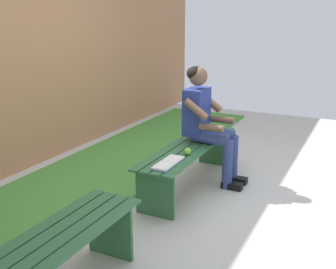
{
  "coord_description": "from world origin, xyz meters",
  "views": [
    {
      "loc": [
        3.84,
        1.65,
        1.79
      ],
      "look_at": [
        0.81,
        0.15,
        0.81
      ],
      "focal_mm": 44.52,
      "sensor_mm": 36.0,
      "label": 1
    }
  ],
  "objects": [
    {
      "name": "person_seated",
      "position": [
        -0.23,
        0.1,
        0.7
      ],
      "size": [
        0.5,
        0.69,
        1.27
      ],
      "color": "navy",
      "rests_on": "ground"
    },
    {
      "name": "book_open",
      "position": [
        0.61,
        0.05,
        0.47
      ],
      "size": [
        0.41,
        0.16,
        0.02
      ],
      "rotation": [
        0.0,
        0.0,
        0.01
      ],
      "color": "white",
      "rests_on": "bench_near"
    },
    {
      "name": "bench_near",
      "position": [
        0.0,
        0.0,
        0.35
      ],
      "size": [
        1.79,
        0.44,
        0.46
      ],
      "rotation": [
        0.0,
        0.0,
        0.01
      ],
      "color": "#2D6038",
      "rests_on": "ground"
    },
    {
      "name": "apple",
      "position": [
        0.29,
        0.1,
        0.5
      ],
      "size": [
        0.07,
        0.07,
        0.07
      ],
      "primitive_type": "sphere",
      "color": "#72B738",
      "rests_on": "bench_near"
    },
    {
      "name": "ground_plane",
      "position": [
        1.16,
        1.0,
        -0.02
      ],
      "size": [
        10.0,
        7.0,
        0.04
      ],
      "primitive_type": "cube",
      "color": "beige"
    },
    {
      "name": "grass_strip",
      "position": [
        1.16,
        -1.06,
        0.01
      ],
      "size": [
        9.0,
        1.4,
        0.03
      ],
      "primitive_type": "cube",
      "color": "#478C38",
      "rests_on": "ground"
    }
  ]
}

